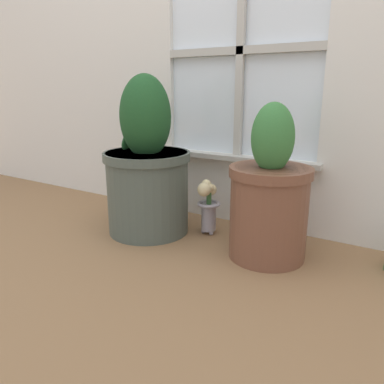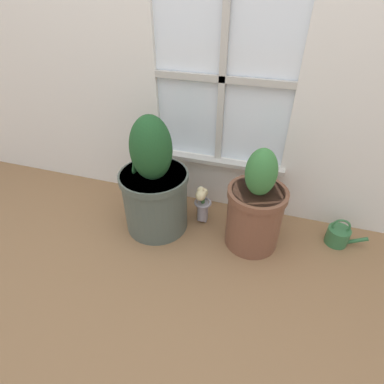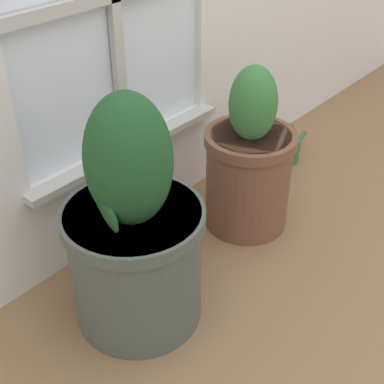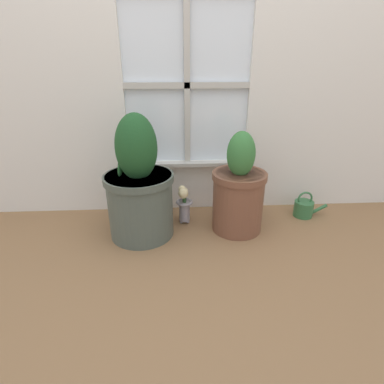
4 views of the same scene
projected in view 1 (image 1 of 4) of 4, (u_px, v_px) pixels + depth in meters
name	position (u px, v px, depth m)	size (l,w,h in m)	color
ground_plane	(174.00, 262.00, 1.48)	(10.00, 10.00, 0.00)	olive
potted_plant_left	(147.00, 171.00, 1.73)	(0.40, 0.40, 0.73)	#4C564C
potted_plant_right	(269.00, 198.00, 1.46)	(0.32, 0.32, 0.62)	brown
flower_vase	(208.00, 204.00, 1.73)	(0.11, 0.12, 0.26)	#99939E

